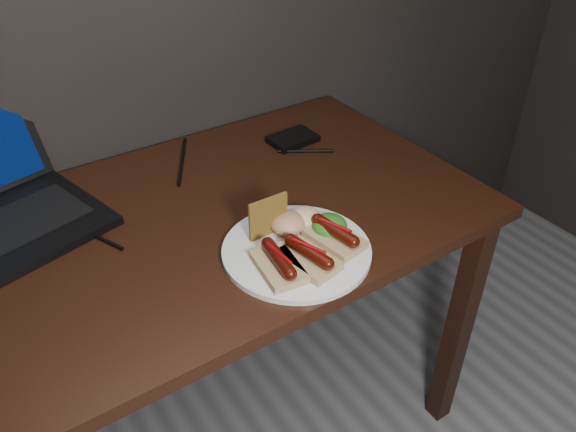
% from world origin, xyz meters
% --- Properties ---
extents(desk, '(1.40, 0.70, 0.75)m').
position_xyz_m(desk, '(0.00, 1.38, 0.66)').
color(desk, black).
rests_on(desk, ground).
extents(hard_drive, '(0.12, 0.09, 0.02)m').
position_xyz_m(hard_drive, '(0.45, 1.55, 0.76)').
color(hard_drive, black).
rests_on(hard_drive, desk).
extents(desk_cables, '(0.96, 0.35, 0.01)m').
position_xyz_m(desk_cables, '(-0.01, 1.52, 0.75)').
color(desk_cables, black).
rests_on(desk_cables, desk).
extents(plate, '(0.37, 0.37, 0.01)m').
position_xyz_m(plate, '(0.20, 1.17, 0.76)').
color(plate, silver).
rests_on(plate, desk).
extents(bread_sausage_left, '(0.08, 0.12, 0.04)m').
position_xyz_m(bread_sausage_left, '(0.14, 1.14, 0.78)').
color(bread_sausage_left, tan).
rests_on(bread_sausage_left, plate).
extents(bread_sausage_center, '(0.09, 0.13, 0.04)m').
position_xyz_m(bread_sausage_center, '(0.19, 1.12, 0.78)').
color(bread_sausage_center, tan).
rests_on(bread_sausage_center, plate).
extents(bread_sausage_right, '(0.09, 0.12, 0.04)m').
position_xyz_m(bread_sausage_right, '(0.27, 1.15, 0.78)').
color(bread_sausage_right, tan).
rests_on(bread_sausage_right, plate).
extents(crispbread, '(0.09, 0.01, 0.08)m').
position_xyz_m(crispbread, '(0.18, 1.24, 0.80)').
color(crispbread, olive).
rests_on(crispbread, plate).
extents(salad_greens, '(0.07, 0.07, 0.04)m').
position_xyz_m(salad_greens, '(0.28, 1.18, 0.78)').
color(salad_greens, '#194E0F').
rests_on(salad_greens, plate).
extents(salsa_mound, '(0.07, 0.07, 0.04)m').
position_xyz_m(salsa_mound, '(0.22, 1.23, 0.78)').
color(salsa_mound, '#9D2D0F').
rests_on(salsa_mound, plate).
extents(coleslaw_mound, '(0.06, 0.06, 0.04)m').
position_xyz_m(coleslaw_mound, '(0.26, 1.23, 0.78)').
color(coleslaw_mound, beige).
rests_on(coleslaw_mound, plate).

